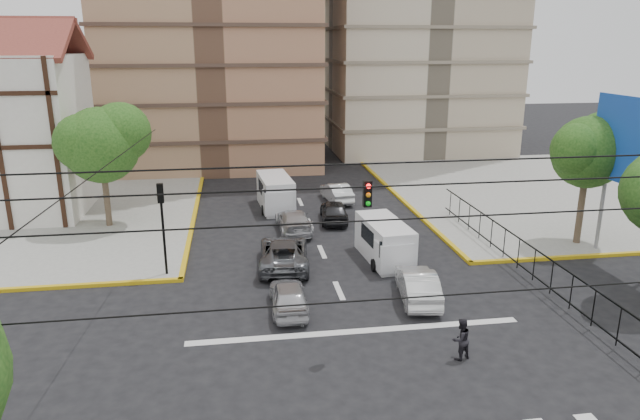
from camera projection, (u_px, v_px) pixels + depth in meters
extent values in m
plane|color=black|center=(364.00, 347.00, 20.81)|extent=(160.00, 160.00, 0.00)
cube|color=gray|center=(566.00, 190.00, 42.62)|extent=(26.00, 26.00, 0.15)
cube|color=silver|center=(357.00, 331.00, 21.95)|extent=(13.00, 0.40, 0.01)
cylinder|color=slate|center=(601.00, 212.00, 29.86)|extent=(0.20, 0.20, 4.00)
cube|color=silver|center=(639.00, 143.00, 26.84)|extent=(0.25, 6.00, 4.00)
cube|color=blue|center=(635.00, 143.00, 26.81)|extent=(0.08, 6.20, 4.20)
cylinder|color=#473828|center=(581.00, 206.00, 30.71)|extent=(0.36, 0.36, 4.48)
sphere|color=#164313|center=(588.00, 152.00, 29.89)|extent=(3.80, 3.80, 3.80)
sphere|color=#164313|center=(603.00, 140.00, 30.15)|extent=(3.04, 3.04, 3.04)
sphere|color=#164313|center=(579.00, 150.00, 29.44)|extent=(2.85, 2.85, 2.85)
cylinder|color=#473828|center=(106.00, 194.00, 33.68)|extent=(0.36, 0.36, 4.20)
sphere|color=#164313|center=(101.00, 145.00, 32.86)|extent=(4.40, 4.40, 4.40)
sphere|color=#164313|center=(121.00, 132.00, 33.11)|extent=(3.52, 3.52, 3.52)
sphere|color=#164313|center=(83.00, 143.00, 32.39)|extent=(3.30, 3.30, 3.30)
cylinder|color=black|center=(164.00, 239.00, 26.56)|extent=(0.12, 0.12, 3.50)
cube|color=black|center=(160.00, 193.00, 25.94)|extent=(0.28, 0.22, 0.90)
sphere|color=#FF0C0C|center=(160.00, 187.00, 25.85)|extent=(0.17, 0.17, 0.17)
cube|color=black|center=(367.00, 194.00, 19.17)|extent=(0.28, 0.22, 0.90)
cylinder|color=black|center=(479.00, 293.00, 10.51)|extent=(18.00, 0.03, 0.03)
cube|color=silver|center=(384.00, 241.00, 28.92)|extent=(2.16, 4.56, 2.04)
cube|color=silver|center=(394.00, 256.00, 27.28)|extent=(1.77, 1.21, 1.42)
cube|color=black|center=(396.00, 248.00, 26.85)|extent=(1.64, 0.25, 0.80)
cylinder|color=black|center=(374.00, 265.00, 27.66)|extent=(0.25, 0.62, 0.62)
cylinder|color=black|center=(408.00, 263.00, 27.90)|extent=(0.25, 0.62, 0.62)
cylinder|color=black|center=(362.00, 245.00, 30.35)|extent=(0.25, 0.62, 0.62)
cylinder|color=black|center=(392.00, 244.00, 30.59)|extent=(0.25, 0.62, 0.62)
cube|color=silver|center=(275.00, 192.00, 37.99)|extent=(2.30, 4.87, 2.17)
cube|color=silver|center=(278.00, 202.00, 36.24)|extent=(1.89, 1.29, 1.51)
cube|color=black|center=(278.00, 195.00, 35.78)|extent=(1.75, 0.25, 0.85)
cylinder|color=black|center=(263.00, 210.00, 36.64)|extent=(0.25, 0.66, 0.66)
cylinder|color=black|center=(291.00, 209.00, 36.90)|extent=(0.25, 0.66, 0.66)
cylinder|color=black|center=(261.00, 198.00, 39.51)|extent=(0.25, 0.66, 0.66)
cylinder|color=black|center=(287.00, 197.00, 39.76)|extent=(0.25, 0.66, 0.66)
imported|color=#ADADB1|center=(289.00, 296.00, 23.52)|extent=(1.53, 3.71, 1.26)
imported|color=silver|center=(418.00, 285.00, 24.51)|extent=(2.00, 4.30, 1.36)
imported|color=#595B61|center=(284.00, 253.00, 28.18)|extent=(2.79, 5.30, 1.42)
imported|color=#B2B2B7|center=(294.00, 221.00, 33.37)|extent=(2.01, 4.55, 1.30)
imported|color=black|center=(334.00, 211.00, 35.27)|extent=(2.02, 4.14, 1.36)
imported|color=silver|center=(337.00, 192.00, 39.70)|extent=(1.86, 4.17, 1.33)
imported|color=black|center=(461.00, 339.00, 19.84)|extent=(0.89, 0.79, 1.53)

